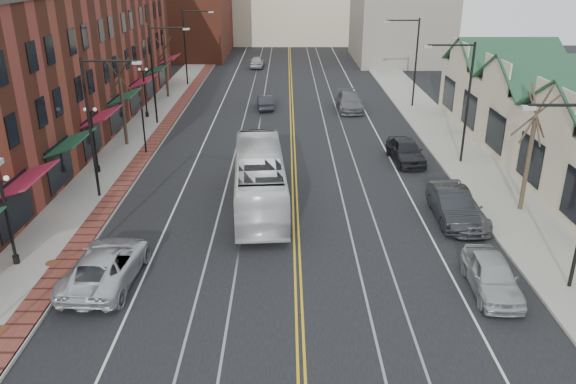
{
  "coord_description": "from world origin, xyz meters",
  "views": [
    {
      "loc": [
        -0.51,
        -14.43,
        12.91
      ],
      "look_at": [
        -0.42,
        11.98,
        2.0
      ],
      "focal_mm": 35.0,
      "sensor_mm": 36.0,
      "label": 1
    }
  ],
  "objects_px": {
    "parked_suv": "(106,265)",
    "parked_car_b": "(452,205)",
    "parked_car_d": "(406,151)",
    "transit_bus": "(260,179)",
    "parked_car_c": "(459,208)",
    "parked_car_a": "(492,275)"
  },
  "relations": [
    {
      "from": "transit_bus",
      "to": "parked_car_d",
      "type": "bearing_deg",
      "value": -146.93
    },
    {
      "from": "parked_car_b",
      "to": "parked_car_c",
      "type": "height_order",
      "value": "parked_car_b"
    },
    {
      "from": "parked_car_c",
      "to": "parked_car_b",
      "type": "bearing_deg",
      "value": 146.68
    },
    {
      "from": "parked_suv",
      "to": "parked_car_d",
      "type": "bearing_deg",
      "value": -132.83
    },
    {
      "from": "parked_car_a",
      "to": "parked_car_c",
      "type": "xyz_separation_m",
      "value": [
        0.62,
        6.89,
        -0.03
      ]
    },
    {
      "from": "transit_bus",
      "to": "parked_car_d",
      "type": "xyz_separation_m",
      "value": [
        9.72,
        7.3,
        -0.76
      ]
    },
    {
      "from": "parked_car_b",
      "to": "parked_car_d",
      "type": "xyz_separation_m",
      "value": [
        -0.63,
        9.37,
        -0.01
      ]
    },
    {
      "from": "parked_suv",
      "to": "parked_car_c",
      "type": "xyz_separation_m",
      "value": [
        16.96,
        6.06,
        -0.07
      ]
    },
    {
      "from": "parked_car_a",
      "to": "transit_bus",
      "type": "bearing_deg",
      "value": 140.31
    },
    {
      "from": "parked_car_a",
      "to": "parked_suv",
      "type": "bearing_deg",
      "value": 179.61
    },
    {
      "from": "parked_car_d",
      "to": "parked_car_b",
      "type": "bearing_deg",
      "value": -90.55
    },
    {
      "from": "parked_suv",
      "to": "parked_car_d",
      "type": "distance_m",
      "value": 22.35
    },
    {
      "from": "parked_suv",
      "to": "transit_bus",
      "type": "bearing_deg",
      "value": -124.16
    },
    {
      "from": "transit_bus",
      "to": "parked_car_a",
      "type": "bearing_deg",
      "value": 133.97
    },
    {
      "from": "parked_car_a",
      "to": "parked_car_b",
      "type": "bearing_deg",
      "value": 90.26
    },
    {
      "from": "parked_suv",
      "to": "parked_car_c",
      "type": "height_order",
      "value": "parked_suv"
    },
    {
      "from": "parked_suv",
      "to": "parked_car_b",
      "type": "relative_size",
      "value": 1.14
    },
    {
      "from": "transit_bus",
      "to": "parked_car_d",
      "type": "relative_size",
      "value": 2.35
    },
    {
      "from": "parked_car_b",
      "to": "parked_car_d",
      "type": "bearing_deg",
      "value": 95.13
    },
    {
      "from": "parked_car_b",
      "to": "parked_car_c",
      "type": "xyz_separation_m",
      "value": [
        0.34,
        -0.18,
        -0.1
      ]
    },
    {
      "from": "parked_car_a",
      "to": "parked_car_d",
      "type": "xyz_separation_m",
      "value": [
        -0.35,
        16.44,
        0.05
      ]
    },
    {
      "from": "parked_car_d",
      "to": "transit_bus",
      "type": "bearing_deg",
      "value": -147.53
    }
  ]
}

